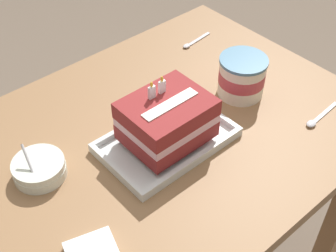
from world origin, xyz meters
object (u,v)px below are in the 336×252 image
Objects in this scene: birthday_cake at (167,119)px; bowl_stack at (39,169)px; foil_tray at (167,141)px; ice_cream_tub at (242,76)px; serving_spoon_by_bowls at (192,43)px; serving_spoon_near_tray at (316,120)px.

bowl_stack is at bearing 158.10° from birthday_cake.
birthday_cake reaches higher than bowl_stack.
foil_tray is 2.63× the size of bowl_stack.
ice_cream_tub is 1.04× the size of serving_spoon_by_bowls.
serving_spoon_by_bowls is at bearing 38.75° from foil_tray.
ice_cream_tub is 0.27m from serving_spoon_by_bowls.
ice_cream_tub is (0.28, 0.01, -0.02)m from birthday_cake.
birthday_cake is at bearing 90.00° from foil_tray.
serving_spoon_near_tray is 1.12× the size of serving_spoon_by_bowls.
bowl_stack is 0.64m from serving_spoon_by_bowls.
bowl_stack is 0.88× the size of serving_spoon_near_tray.
birthday_cake is at bearing -141.25° from serving_spoon_by_bowls.
foil_tray is 2.30× the size of serving_spoon_near_tray.
birthday_cake is 1.62× the size of bowl_stack.
birthday_cake reaches higher than ice_cream_tub.
ice_cream_tub is at bearing 106.03° from serving_spoon_near_tray.
birthday_cake is at bearing -176.91° from ice_cream_tub.
ice_cream_tub reaches higher than foil_tray.
serving_spoon_near_tray is at bearing -29.59° from foil_tray.
bowl_stack is at bearing 158.09° from foil_tray.
serving_spoon_by_bowls is at bearing 38.75° from birthday_cake.
ice_cream_tub reaches higher than serving_spoon_by_bowls.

